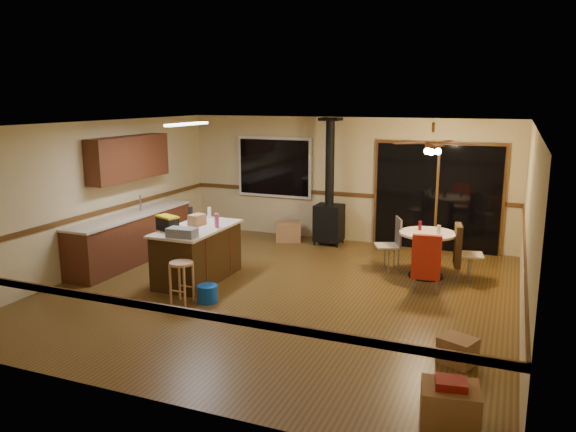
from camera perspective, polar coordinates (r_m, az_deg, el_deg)
The scene contains 35 objects.
floor at distance 8.93m, azimuth -0.73°, elevation -7.61°, with size 7.00×7.00×0.00m, color #553A17.
ceiling at distance 8.43m, azimuth -0.78°, elevation 9.29°, with size 7.00×7.00×0.00m, color silver.
wall_back at distance 11.85m, azimuth 5.84°, elevation 3.68°, with size 7.00×7.00×0.00m, color #C9B57F.
wall_front at distance 5.63m, azimuth -14.78°, elevation -5.92°, with size 7.00×7.00×0.00m, color #C9B57F.
wall_left at distance 10.43m, azimuth -18.77°, elevation 1.98°, with size 7.00×7.00×0.00m, color #C9B57F.
wall_right at distance 7.94m, azimuth 23.22°, elevation -1.32°, with size 7.00×7.00×0.00m, color #C9B57F.
chair_rail at distance 8.65m, azimuth -0.75°, elevation -1.35°, with size 7.00×7.00×0.08m, color #4E2F13, non-canonical shape.
window at distance 12.31m, azimuth -1.40°, elevation 4.98°, with size 1.72×0.10×1.32m, color black.
sliding_door at distance 11.46m, azimuth 14.90°, elevation 1.79°, with size 2.52×0.10×2.10m, color black.
lower_cabinets at distance 10.80m, azimuth -15.54°, elevation -2.22°, with size 0.60×3.00×0.86m, color #542715.
countertop at distance 10.70m, azimuth -15.67°, elevation 0.12°, with size 0.64×3.04×0.04m, color beige.
upper_cabinets at distance 10.78m, azimuth -15.86°, elevation 5.69°, with size 0.35×2.00×0.80m, color #542715.
kitchen_island at distance 9.45m, azimuth -9.17°, elevation -3.78°, with size 0.88×1.68×0.90m.
wood_stove at distance 11.57m, azimuth 4.20°, elevation 0.64°, with size 0.55×0.50×2.52m.
ceiling_fan at distance 9.46m, azimuth 14.46°, elevation 6.86°, with size 0.24×0.24×0.55m.
fluorescent_strip at distance 9.53m, azimuth -10.21°, elevation 9.17°, with size 0.10×1.20×0.04m, color white.
toolbox_grey at distance 8.73m, azimuth -10.71°, elevation -1.65°, with size 0.45×0.25×0.14m, color slate.
toolbox_black at distance 9.20m, azimuth -12.15°, elevation -0.80°, with size 0.38×0.20×0.21m, color black.
toolbox_yellow_lid at distance 9.17m, azimuth -12.18°, elevation -0.07°, with size 0.40×0.21×0.03m, color gold.
box_on_island at distance 9.50m, azimuth -9.23°, elevation -0.37°, with size 0.20×0.27×0.18m, color #946841.
bottle_dark at distance 9.76m, azimuth -9.87°, elevation 0.19°, with size 0.08×0.08×0.26m, color black.
bottle_pink at distance 9.25m, azimuth -7.25°, elevation -0.47°, with size 0.07×0.07×0.23m, color #D84C8C.
bottle_white at distance 10.00m, azimuth -8.00°, elevation 0.32°, with size 0.06×0.06×0.19m, color white.
bar_stool at distance 8.47m, azimuth -10.73°, elevation -6.66°, with size 0.35×0.35×0.63m, color tan.
blue_bucket at distance 8.52m, azimuth -8.19°, elevation -7.80°, with size 0.31×0.31×0.26m, color blue.
dining_table at distance 9.74m, azimuth 13.95°, elevation -3.02°, with size 0.94×0.94×0.78m.
glass_red at distance 9.78m, azimuth 13.27°, elevation -0.96°, with size 0.06×0.06×0.16m, color #590C14.
glass_cream at distance 9.60m, azimuth 15.07°, elevation -1.34°, with size 0.06×0.06×0.15m, color beige.
chair_left at distance 9.96m, azimuth 10.65°, elevation -2.21°, with size 0.53×0.53×0.51m.
chair_near at distance 8.87m, azimuth 13.89°, elevation -4.07°, with size 0.46×0.50×0.70m.
chair_right at distance 9.69m, azimuth 17.03°, elevation -2.88°, with size 0.52×0.49×0.70m.
box_under_window at distance 11.91m, azimuth 0.00°, elevation -1.57°, with size 0.52×0.41×0.41m, color #946841.
box_corner_a at distance 5.66m, azimuth 16.10°, elevation -18.11°, with size 0.52×0.44×0.40m, color #946841.
box_corner_b at distance 6.87m, azimuth 16.85°, elevation -12.96°, with size 0.38×0.33×0.31m, color #946841.
box_small_red at distance 5.54m, azimuth 16.24°, elevation -16.00°, with size 0.28×0.23×0.08m, color maroon.
Camera 1 is at (3.27, -7.76, 2.99)m, focal length 35.00 mm.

